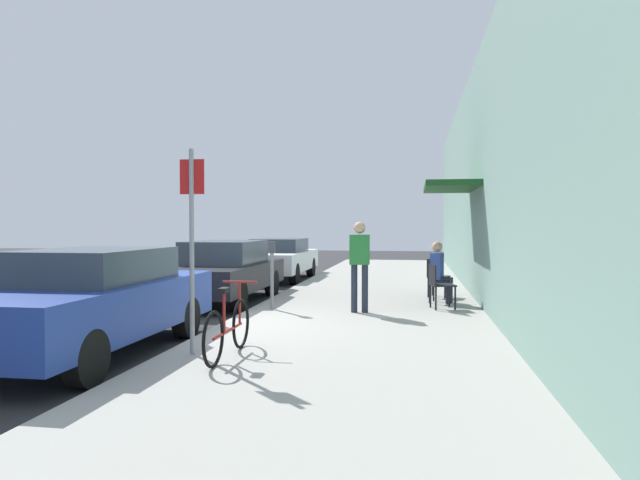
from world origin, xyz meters
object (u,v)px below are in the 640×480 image
Objects in this scene: cafe_chair_0 at (439,283)px; cafe_chair_2 at (435,275)px; street_sign at (192,234)px; bicycle_0 at (228,328)px; parked_car_1 at (224,271)px; cafe_chair_1 at (437,279)px; parking_meter at (272,270)px; parked_car_2 at (279,258)px; parked_car_0 at (91,300)px; seated_patron_1 at (440,270)px; pedestrian_standing at (360,259)px.

cafe_chair_0 and cafe_chair_2 have the same top height.
street_sign reaches higher than bicycle_0.
street_sign is (1.50, -5.54, 0.92)m from parked_car_1.
parked_car_1 reaches higher than cafe_chair_1.
cafe_chair_1 is at bearing 25.01° from parking_meter.
parked_car_1 is at bearing 105.15° from street_sign.
parked_car_0 is at bearing -90.00° from parked_car_2.
parked_car_0 reaches higher than cafe_chair_1.
cafe_chair_1 is 0.99m from cafe_chair_2.
cafe_chair_0 is at bearing -12.65° from parked_car_1.
cafe_chair_2 is at bearing 10.01° from parked_car_1.
parked_car_2 is (0.00, 5.38, -0.02)m from parked_car_1.
parked_car_1 reaches higher than cafe_chair_2.
parked_car_2 is 5.06× the size of cafe_chair_2.
parked_car_1 reaches higher than bicycle_0.
parked_car_1 is at bearing 178.05° from seated_patron_1.
seated_patron_1 reaches higher than parked_car_2.
parked_car_1 is 5.06× the size of cafe_chair_1.
parking_meter is at bearing -77.55° from parked_car_2.
parked_car_1 is 2.27m from parking_meter.
seated_patron_1 is at bearing 62.95° from bicycle_0.
parked_car_0 reaches higher than cafe_chair_0.
cafe_chair_2 is at bearing 89.96° from cafe_chair_1.
pedestrian_standing is at bearing -65.45° from parked_car_2.
parked_car_0 is 3.33× the size of parking_meter.
cafe_chair_0 is (2.74, 4.58, 0.14)m from bicycle_0.
parked_car_0 is 6.42m from cafe_chair_0.
bicycle_0 is at bearing -116.50° from cafe_chair_1.
parked_car_0 reaches higher than seated_patron_1.
parked_car_2 is at bearing 130.97° from seated_patron_1.
parked_car_1 is 4.82m from seated_patron_1.
pedestrian_standing is (3.27, -1.79, 0.40)m from parked_car_1.
parked_car_1 reaches higher than parked_car_2.
parking_meter is (1.55, 3.74, 0.14)m from parked_car_0.
street_sign is 2.99× the size of cafe_chair_2.
bicycle_0 is at bearing -108.07° from pedestrian_standing.
seated_patron_1 is at bearing -1.95° from parked_car_1.
cafe_chair_2 is (2.74, 6.49, 0.14)m from bicycle_0.
cafe_chair_2 is at bearing 89.97° from cafe_chair_0.
pedestrian_standing is at bearing -132.18° from cafe_chair_1.
bicycle_0 is 1.01× the size of pedestrian_standing.
cafe_chair_0 is (4.76, -1.07, -0.10)m from parked_car_1.
bicycle_0 is at bearing -83.43° from parking_meter.
parking_meter is at bearing 89.26° from street_sign.
cafe_chair_1 is (4.76, -5.53, -0.08)m from parked_car_2.
parking_meter is 1.74m from pedestrian_standing.
parked_car_2 is 5.06× the size of cafe_chair_1.
parked_car_2 is at bearing 136.34° from cafe_chair_2.
cafe_chair_1 is (3.21, 1.50, -0.26)m from parking_meter.
pedestrian_standing reaches higher than cafe_chair_2.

